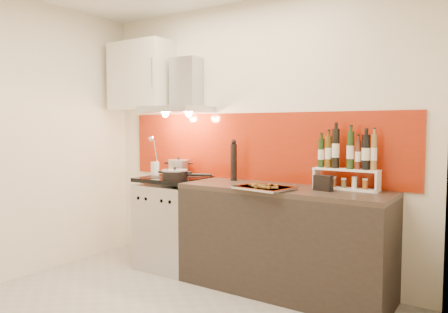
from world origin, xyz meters
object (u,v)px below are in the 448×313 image
Objects in this scene: baking_tray at (264,187)px; stock_pot at (179,167)px; saute_pan at (176,174)px; range_stove at (174,223)px; pepper_mill at (234,161)px; counter at (283,240)px.

stock_pot is at bearing 163.92° from baking_tray.
stock_pot reaches higher than saute_pan.
range_stove is 2.33× the size of pepper_mill.
range_stove is 1.81× the size of baking_tray.
counter is at bearing -14.75° from pepper_mill.
counter is at bearing 68.72° from baking_tray.
range_stove is 4.19× the size of stock_pot.
baking_tray reaches higher than range_stove.
saute_pan reaches higher than counter.
saute_pan is (0.19, -0.28, -0.04)m from stock_pot.
stock_pot is 0.47× the size of saute_pan.
range_stove is at bearing -165.04° from pepper_mill.
stock_pot is at bearing 125.00° from saute_pan.
saute_pan is 1.18× the size of pepper_mill.
pepper_mill is at bearing 165.25° from counter.
baking_tray is at bearing -34.13° from pepper_mill.
stock_pot is 0.43× the size of baking_tray.
pepper_mill is at bearing 145.87° from baking_tray.
saute_pan is at bearing -148.79° from pepper_mill.
saute_pan reaches higher than range_stove.
baking_tray is (1.12, -0.19, 0.47)m from range_stove.
range_stove is 0.57m from stock_pot.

